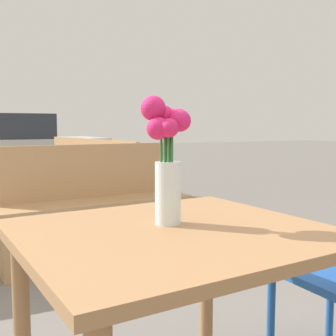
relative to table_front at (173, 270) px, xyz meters
name	(u,v)px	position (x,y,z in m)	size (l,w,h in m)	color
table_front	(173,270)	(0.00, 0.00, 0.00)	(0.87, 0.81, 0.71)	#9E7047
flower_vase	(167,155)	(0.01, 0.06, 0.31)	(0.13, 0.12, 0.36)	silver
bench_near	(93,199)	(0.34, 2.01, -0.15)	(1.45, 0.49, 0.85)	tan
bench_middle	(83,174)	(0.61, 3.35, -0.12)	(0.68, 2.00, 0.85)	tan
bicycle	(107,172)	(1.25, 4.54, -0.26)	(1.58, 0.49, 0.76)	black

